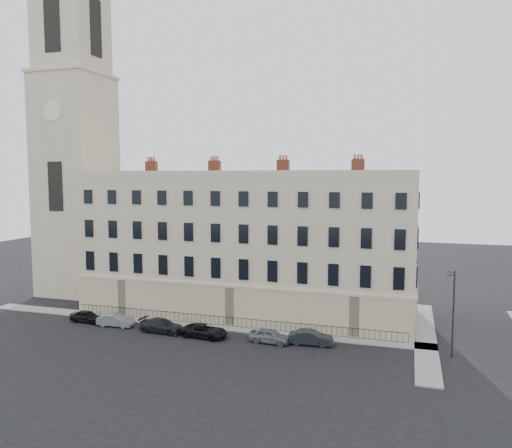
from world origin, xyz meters
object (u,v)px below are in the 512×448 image
Objects in this scene: car_c at (162,326)px; streetlamp at (453,310)px; car_d at (205,331)px; car_a at (87,316)px; car_e at (270,336)px; car_b at (116,320)px; car_f at (311,338)px.

streetlamp reaches higher than car_c.
car_c is at bearing 160.10° from streetlamp.
streetlamp reaches higher than car_d.
car_e is (20.03, -0.57, 0.03)m from car_a.
car_a is 0.49× the size of streetlamp.
car_e is (16.35, -0.22, 0.03)m from car_b.
car_a is at bearing 92.29° from car_e.
car_c is 1.13× the size of car_f.
streetlamp reaches higher than car_e.
car_a is 35.82m from streetlamp.
streetlamp is (21.97, 1.27, 3.48)m from car_d.
car_c is 1.02× the size of car_d.
car_f is (3.69, 0.59, 0.01)m from car_e.
car_b is at bearing 89.78° from car_c.
car_f is 12.42m from streetlamp.
car_f is (14.63, 0.73, 0.00)m from car_c.
streetlamp is (31.96, 0.75, 3.48)m from car_b.
car_e reaches higher than car_d.
streetlamp is at bearing -86.72° from car_a.
car_e is 16.02m from streetlamp.
car_b is at bearing 159.07° from streetlamp.
car_d is at bearing -97.35° from car_b.
car_d is at bearing -88.56° from car_c.
car_c is 26.80m from streetlamp.
car_e is at bearing -95.14° from car_b.
car_b reaches higher than car_a.
streetlamp is at bearing -82.20° from car_d.
car_a is at bearing 89.15° from car_c.
car_f is at bearing -80.43° from car_d.
car_f is 0.54× the size of streetlamp.
car_f is at bearing -76.94° from car_e.
car_e is 3.73m from car_f.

